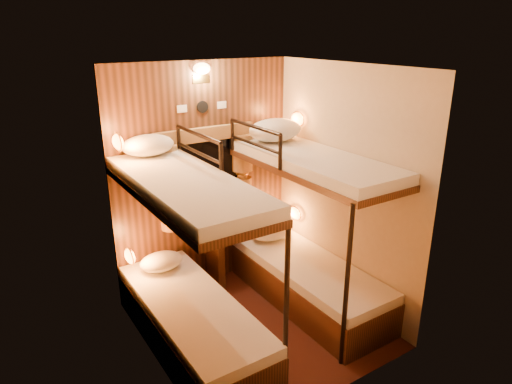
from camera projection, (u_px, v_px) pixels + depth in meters
floor at (258, 324)px, 4.38m from camera, size 2.10×2.10×0.00m
ceiling at (258, 67)px, 3.57m from camera, size 2.10×2.10×0.00m
wall_back at (204, 178)px, 4.81m from camera, size 2.40×0.00×2.40m
wall_front at (341, 256)px, 3.15m from camera, size 2.40×0.00×2.40m
wall_left at (148, 235)px, 3.47m from camera, size 0.00×2.40×2.40m
wall_right at (343, 188)px, 4.49m from camera, size 0.00×2.40×2.40m
back_panel at (204, 178)px, 4.80m from camera, size 2.00×0.03×2.40m
bunk_left at (191, 291)px, 3.92m from camera, size 0.72×1.90×1.82m
bunk_right at (308, 253)px, 4.58m from camera, size 0.72×1.90×1.82m
window at (206, 181)px, 4.78m from camera, size 1.00×0.12×0.79m
curtains at (207, 174)px, 4.72m from camera, size 1.10×0.22×1.00m
back_fixtures at (202, 76)px, 4.42m from camera, size 0.54×0.09×0.48m
reading_lamps at (220, 183)px, 4.52m from camera, size 2.00×0.20×1.25m
table at (215, 252)px, 4.91m from camera, size 0.50×0.34×0.66m
bottle_left at (207, 223)px, 4.78m from camera, size 0.07×0.07×0.25m
bottle_right at (229, 222)px, 4.82m from camera, size 0.07×0.07×0.25m
sachet_a at (222, 233)px, 4.80m from camera, size 0.10×0.09×0.01m
sachet_b at (221, 231)px, 4.85m from camera, size 0.07×0.06×0.00m
pillow_lower_left at (161, 261)px, 4.45m from camera, size 0.43×0.30×0.17m
pillow_lower_right at (271, 230)px, 5.10m from camera, size 0.51×0.36×0.20m
pillow_upper_left at (148, 145)px, 4.15m from camera, size 0.48×0.35×0.19m
pillow_upper_right at (275, 130)px, 4.67m from camera, size 0.58×0.42×0.23m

